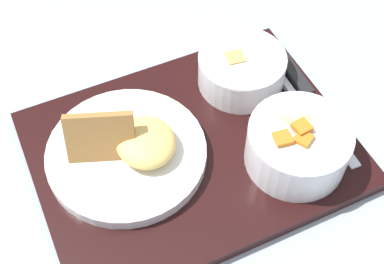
# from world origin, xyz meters

# --- Properties ---
(ground_plane) EXTENTS (4.00, 4.00, 0.00)m
(ground_plane) POSITION_xyz_m (0.00, 0.00, 0.00)
(ground_plane) COLOR #99A3AD
(serving_tray) EXTENTS (0.41, 0.32, 0.02)m
(serving_tray) POSITION_xyz_m (0.00, 0.00, 0.01)
(serving_tray) COLOR black
(serving_tray) RESTS_ON ground_plane
(bowl_salad) EXTENTS (0.13, 0.13, 0.07)m
(bowl_salad) POSITION_xyz_m (-0.10, 0.08, 0.05)
(bowl_salad) COLOR white
(bowl_salad) RESTS_ON serving_tray
(bowl_soup) EXTENTS (0.12, 0.12, 0.05)m
(bowl_soup) POSITION_xyz_m (-0.11, -0.07, 0.05)
(bowl_soup) COLOR white
(bowl_soup) RESTS_ON serving_tray
(plate_main) EXTENTS (0.20, 0.20, 0.08)m
(plate_main) POSITION_xyz_m (0.08, -0.02, 0.03)
(plate_main) COLOR white
(plate_main) RESTS_ON serving_tray
(knife) EXTENTS (0.03, 0.19, 0.02)m
(knife) POSITION_xyz_m (-0.18, -0.01, 0.02)
(knife) COLOR silver
(knife) RESTS_ON serving_tray
(spoon) EXTENTS (0.03, 0.16, 0.01)m
(spoon) POSITION_xyz_m (-0.16, -0.01, 0.02)
(spoon) COLOR silver
(spoon) RESTS_ON serving_tray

